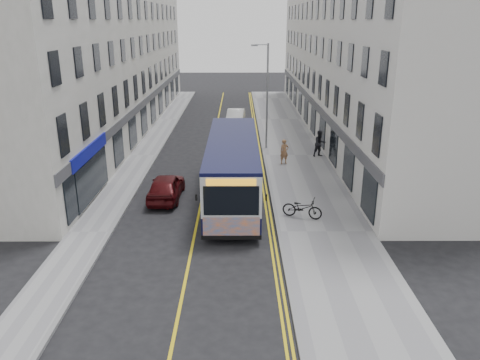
{
  "coord_description": "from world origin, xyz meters",
  "views": [
    {
      "loc": [
        2.08,
        -21.36,
        9.63
      ],
      "look_at": [
        2.16,
        1.98,
        1.6
      ],
      "focal_mm": 35.0,
      "sensor_mm": 36.0,
      "label": 1
    }
  ],
  "objects_px": {
    "bicycle": "(302,208)",
    "car_white": "(236,117)",
    "pedestrian_far": "(320,144)",
    "pedestrian_near": "(284,152)",
    "streetlamp": "(266,93)",
    "city_bus": "(233,167)",
    "car_maroon": "(166,187)"
  },
  "relations": [
    {
      "from": "pedestrian_near",
      "to": "pedestrian_far",
      "type": "bearing_deg",
      "value": 17.25
    },
    {
      "from": "streetlamp",
      "to": "pedestrian_far",
      "type": "height_order",
      "value": "streetlamp"
    },
    {
      "from": "pedestrian_far",
      "to": "car_maroon",
      "type": "distance_m",
      "value": 12.94
    },
    {
      "from": "car_white",
      "to": "pedestrian_near",
      "type": "bearing_deg",
      "value": -70.72
    },
    {
      "from": "pedestrian_far",
      "to": "car_maroon",
      "type": "height_order",
      "value": "pedestrian_far"
    },
    {
      "from": "streetlamp",
      "to": "pedestrian_near",
      "type": "height_order",
      "value": "streetlamp"
    },
    {
      "from": "pedestrian_far",
      "to": "pedestrian_near",
      "type": "bearing_deg",
      "value": -169.78
    },
    {
      "from": "streetlamp",
      "to": "car_maroon",
      "type": "xyz_separation_m",
      "value": [
        -6.17,
        -10.61,
        -3.66
      ]
    },
    {
      "from": "car_white",
      "to": "car_maroon",
      "type": "distance_m",
      "value": 19.88
    },
    {
      "from": "bicycle",
      "to": "car_maroon",
      "type": "bearing_deg",
      "value": 88.07
    },
    {
      "from": "streetlamp",
      "to": "city_bus",
      "type": "relative_size",
      "value": 0.68
    },
    {
      "from": "city_bus",
      "to": "pedestrian_far",
      "type": "relative_size",
      "value": 6.14
    },
    {
      "from": "bicycle",
      "to": "pedestrian_near",
      "type": "relative_size",
      "value": 1.18
    },
    {
      "from": "bicycle",
      "to": "pedestrian_far",
      "type": "height_order",
      "value": "pedestrian_far"
    },
    {
      "from": "pedestrian_near",
      "to": "car_white",
      "type": "height_order",
      "value": "pedestrian_near"
    },
    {
      "from": "car_white",
      "to": "city_bus",
      "type": "bearing_deg",
      "value": -85.61
    },
    {
      "from": "car_white",
      "to": "car_maroon",
      "type": "relative_size",
      "value": 1.06
    },
    {
      "from": "streetlamp",
      "to": "car_maroon",
      "type": "height_order",
      "value": "streetlamp"
    },
    {
      "from": "bicycle",
      "to": "car_maroon",
      "type": "xyz_separation_m",
      "value": [
        -7.29,
        2.98,
        0.07
      ]
    },
    {
      "from": "pedestrian_near",
      "to": "city_bus",
      "type": "bearing_deg",
      "value": -134.22
    },
    {
      "from": "streetlamp",
      "to": "car_white",
      "type": "xyz_separation_m",
      "value": [
        -2.37,
        8.91,
        -3.64
      ]
    },
    {
      "from": "bicycle",
      "to": "pedestrian_near",
      "type": "height_order",
      "value": "pedestrian_near"
    },
    {
      "from": "pedestrian_far",
      "to": "car_white",
      "type": "bearing_deg",
      "value": 96.01
    },
    {
      "from": "bicycle",
      "to": "pedestrian_far",
      "type": "bearing_deg",
      "value": 6.66
    },
    {
      "from": "bicycle",
      "to": "car_white",
      "type": "height_order",
      "value": "car_white"
    },
    {
      "from": "bicycle",
      "to": "car_white",
      "type": "relative_size",
      "value": 0.45
    },
    {
      "from": "pedestrian_near",
      "to": "pedestrian_far",
      "type": "height_order",
      "value": "pedestrian_far"
    },
    {
      "from": "city_bus",
      "to": "pedestrian_far",
      "type": "height_order",
      "value": "city_bus"
    },
    {
      "from": "pedestrian_near",
      "to": "pedestrian_far",
      "type": "relative_size",
      "value": 0.89
    },
    {
      "from": "streetlamp",
      "to": "car_white",
      "type": "height_order",
      "value": "streetlamp"
    },
    {
      "from": "pedestrian_far",
      "to": "city_bus",
      "type": "bearing_deg",
      "value": -149.97
    },
    {
      "from": "streetlamp",
      "to": "bicycle",
      "type": "distance_m",
      "value": 14.13
    }
  ]
}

